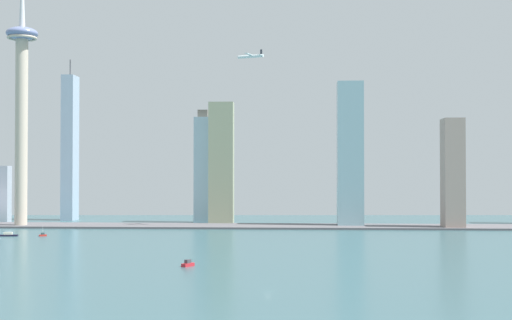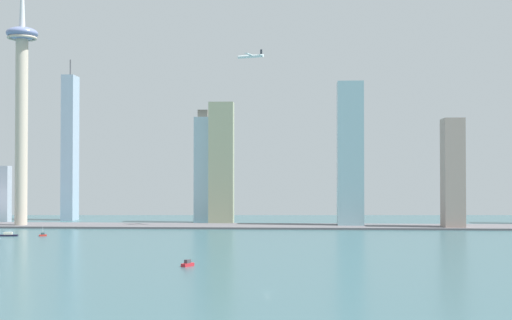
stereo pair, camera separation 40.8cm
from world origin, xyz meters
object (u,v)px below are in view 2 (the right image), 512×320
Objects in this scene: observation_tower at (22,91)px; skyscraper_4 at (203,169)px; skyscraper_8 at (453,174)px; airplane at (250,56)px; skyscraper_3 at (221,163)px; boat_6 at (43,235)px; boat_5 at (188,264)px; skyscraper_6 at (350,154)px; skyscraper_7 at (70,148)px; boat_2 at (8,235)px.

observation_tower reaches higher than skyscraper_4.
airplane reaches higher than skyscraper_8.
skyscraper_3 reaches higher than skyscraper_8.
boat_5 is at bearing -88.42° from boat_6.
skyscraper_4 is 237.36m from boat_6.
boat_5 is 265.62m from boat_6.
skyscraper_3 is 41.62m from skyscraper_4.
skyscraper_6 is 328.22m from boat_6.
observation_tower is at bearing 82.89° from boat_6.
skyscraper_4 reaches higher than boat_5.
skyscraper_7 is at bearing 164.38° from skyscraper_6.
boat_2 is (-153.63, -196.39, -61.91)m from skyscraper_4.
skyscraper_7 reaches higher than skyscraper_4.
skyscraper_6 is 8.95× the size of boat_2.
skyscraper_3 is 251.29m from boat_2.
boat_6 is (-165.44, 207.80, -0.33)m from boat_5.
airplane is (230.86, -111.94, 93.15)m from skyscraper_7.
skyscraper_6 is 5.44× the size of airplane.
skyscraper_7 is 1.73× the size of skyscraper_8.
skyscraper_7 reaches higher than skyscraper_3.
skyscraper_8 reaches higher than boat_2.
skyscraper_7 is 247.82m from boat_2.
skyscraper_3 is 0.88× the size of skyscraper_6.
skyscraper_4 reaches higher than boat_6.
observation_tower reaches higher than skyscraper_8.
boat_2 is at bearing 48.34° from airplane.
skyscraper_3 is 7.89× the size of boat_2.
boat_2 is at bearing -137.51° from skyscraper_3.
skyscraper_4 is at bearing 20.83° from boat_6.
skyscraper_3 is 4.79× the size of airplane.
skyscraper_3 is 127.02m from airplane.
boat_5 is 0.33× the size of airplane.
observation_tower reaches higher than boat_5.
boat_5 is (43.28, -401.63, -61.68)m from skyscraper_4.
skyscraper_8 is (246.87, -48.99, -11.58)m from skyscraper_3.
skyscraper_7 reaches higher than boat_2.
skyscraper_7 is at bearing -92.34° from boat_2.
observation_tower is at bearing -156.37° from skyscraper_4.
boat_6 is at bearing -132.41° from skyscraper_3.
observation_tower is at bearing -176.47° from skyscraper_6.
observation_tower is 2.59× the size of skyscraper_8.
skyscraper_8 is at bearing -21.09° from boat_6.
skyscraper_7 is at bearing 82.14° from observation_tower.
boat_6 is 282.41m from airplane.
skyscraper_6 is 150.41m from airplane.
skyscraper_8 is at bearing -11.22° from skyscraper_3.
airplane is (-107.00, -17.49, 104.26)m from skyscraper_6.
skyscraper_7 is (-195.33, 67.57, 20.44)m from skyscraper_3.
airplane is (182.54, 116.56, 181.25)m from boat_6.
skyscraper_6 reaches higher than boat_5.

